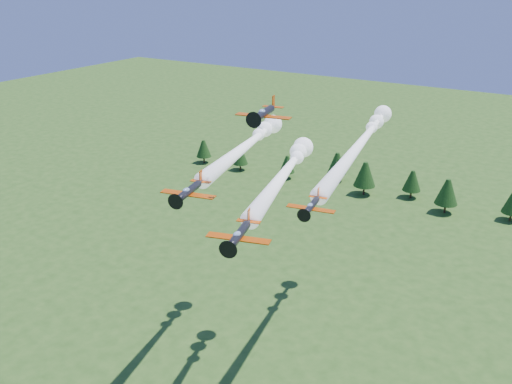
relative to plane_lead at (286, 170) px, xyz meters
The scene contains 5 objects.
plane_lead is the anchor object (origin of this frame).
plane_left 13.03m from the plane_lead, 150.25° to the left, with size 14.19×43.99×3.70m.
plane_right 20.12m from the plane_lead, 74.78° to the left, with size 14.63×58.87×3.70m.
plane_slot 15.31m from the plane_lead, 81.03° to the right, with size 8.07×8.84×2.81m.
treeline 98.69m from the plane_lead, 81.10° to the left, with size 177.60×16.73×11.60m.
Camera 1 is at (38.04, -61.67, 70.12)m, focal length 40.00 mm.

